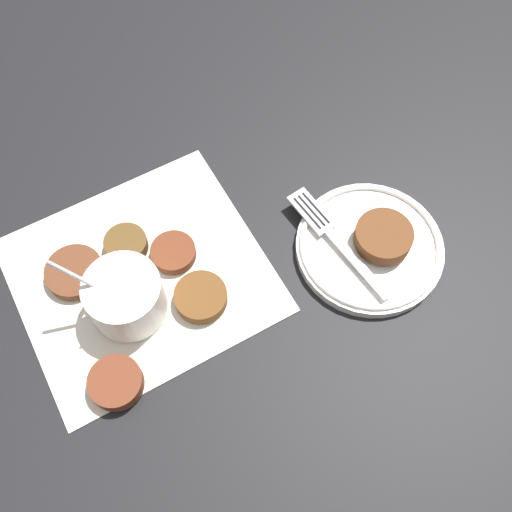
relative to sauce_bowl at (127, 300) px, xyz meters
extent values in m
plane|color=black|center=(-0.02, 0.00, -0.03)|extent=(4.00, 4.00, 0.00)
cube|color=silver|center=(-0.04, -0.03, -0.03)|extent=(0.36, 0.34, 0.00)
cylinder|color=white|center=(0.00, 0.00, 0.00)|extent=(0.09, 0.09, 0.06)
cylinder|color=#C65123|center=(0.00, 0.00, -0.01)|extent=(0.08, 0.08, 0.04)
cone|color=white|center=(0.04, 0.00, 0.03)|extent=(0.02, 0.02, 0.02)
cylinder|color=silver|center=(0.02, -0.03, 0.04)|extent=(0.06, 0.06, 0.10)
cylinder|color=brown|center=(-0.09, -0.03, -0.02)|extent=(0.06, 0.06, 0.01)
cylinder|color=brown|center=(0.03, -0.09, -0.02)|extent=(0.07, 0.07, 0.01)
cylinder|color=brown|center=(-0.07, 0.05, -0.02)|extent=(0.07, 0.07, 0.02)
cylinder|color=brown|center=(-0.05, -0.08, -0.02)|extent=(0.06, 0.06, 0.02)
cylinder|color=brown|center=(0.07, 0.07, -0.02)|extent=(0.06, 0.06, 0.02)
cylinder|color=white|center=(-0.29, 0.13, -0.03)|extent=(0.19, 0.19, 0.01)
torus|color=white|center=(-0.29, 0.13, -0.02)|extent=(0.19, 0.19, 0.01)
cylinder|color=brown|center=(-0.30, 0.14, 0.00)|extent=(0.07, 0.07, 0.02)
cube|color=silver|center=(-0.25, 0.14, -0.01)|extent=(0.02, 0.12, 0.00)
cube|color=silver|center=(-0.26, 0.05, -0.01)|extent=(0.03, 0.07, 0.00)
cube|color=black|center=(-0.27, 0.05, -0.01)|extent=(0.01, 0.06, 0.00)
cube|color=black|center=(-0.26, 0.05, -0.01)|extent=(0.01, 0.06, 0.00)
cube|color=black|center=(-0.25, 0.05, -0.01)|extent=(0.01, 0.06, 0.00)
camera|label=1|loc=(0.06, 0.31, 0.67)|focal=42.00mm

